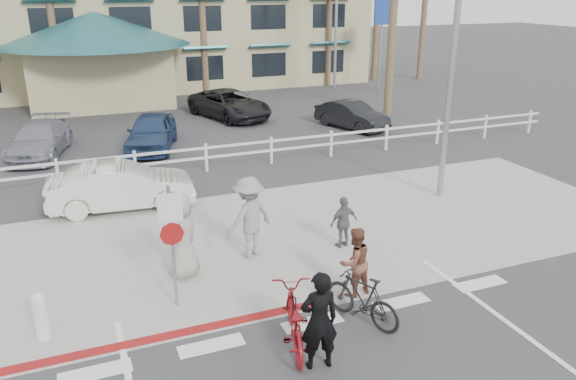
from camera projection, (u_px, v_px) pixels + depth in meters
name	position (u px, v px, depth m)	size (l,w,h in m)	color
ground	(326.00, 340.00, 10.30)	(140.00, 140.00, 0.00)	#333335
sidewalk_plaza	(249.00, 242.00, 14.21)	(22.00, 7.00, 0.01)	gray
cross_street	(210.00, 191.00, 17.70)	(40.00, 5.00, 0.01)	#333335
parking_lot	(159.00, 125.00, 25.98)	(50.00, 16.00, 0.01)	#333335
curb_red	(150.00, 340.00, 10.29)	(7.00, 0.25, 0.02)	maroon
rail_fence	(209.00, 157.00, 19.45)	(29.40, 0.16, 1.00)	silver
sign_post	(172.00, 241.00, 10.91)	(0.50, 0.10, 2.90)	gray
bollard_0	(41.00, 316.00, 10.20)	(0.26, 0.26, 0.95)	silver
streetlight_0	(454.00, 46.00, 15.80)	(0.60, 2.00, 9.00)	gray
streetlight_1	(336.00, 9.00, 33.75)	(0.60, 2.00, 9.50)	gray
info_sign	(381.00, 44.00, 33.38)	(1.20, 0.16, 5.60)	navy
bike_red	(294.00, 319.00, 10.00)	(0.70, 2.01, 1.06)	maroon
rider_red	(319.00, 321.00, 9.29)	(0.66, 0.43, 1.81)	black
bike_black	(362.00, 298.00, 10.69)	(0.48, 1.71, 1.03)	black
rider_black	(355.00, 262.00, 11.58)	(0.73, 0.57, 1.51)	brown
pedestrian_a	(249.00, 217.00, 13.18)	(1.28, 0.74, 1.98)	gray
pedestrian_child	(344.00, 222.00, 13.74)	(0.78, 0.32, 1.32)	slate
pedestrian_b	(182.00, 236.00, 12.26)	(0.95, 0.62, 1.94)	gray
car_white_sedan	(121.00, 186.00, 16.14)	(1.43, 4.10, 1.35)	silver
lot_car_1	(40.00, 140.00, 21.19)	(1.75, 4.30, 1.25)	gray
lot_car_2	(151.00, 132.00, 21.98)	(1.65, 4.11, 1.40)	navy
lot_car_3	(352.00, 115.00, 25.21)	(1.28, 3.68, 1.21)	black
lot_car_5	(230.00, 104.00, 27.19)	(2.23, 4.84, 1.35)	black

